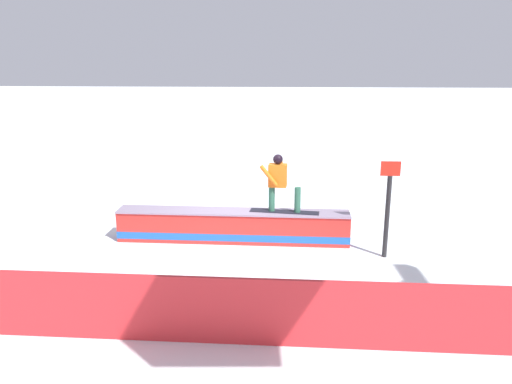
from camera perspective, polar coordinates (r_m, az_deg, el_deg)
ground_plane at (r=11.48m, az=-2.68°, el=-5.71°), size 120.00×120.00×0.00m
grind_box at (r=11.36m, az=-2.70°, el=-4.14°), size 5.34×0.68×0.74m
snowboarder at (r=10.97m, az=2.76°, el=1.24°), size 1.59×0.45×1.32m
safety_fence at (r=7.47m, az=-6.05°, el=-13.49°), size 13.85×0.29×1.07m
trail_marker at (r=10.59m, az=15.06°, el=-1.70°), size 0.40×0.10×2.08m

